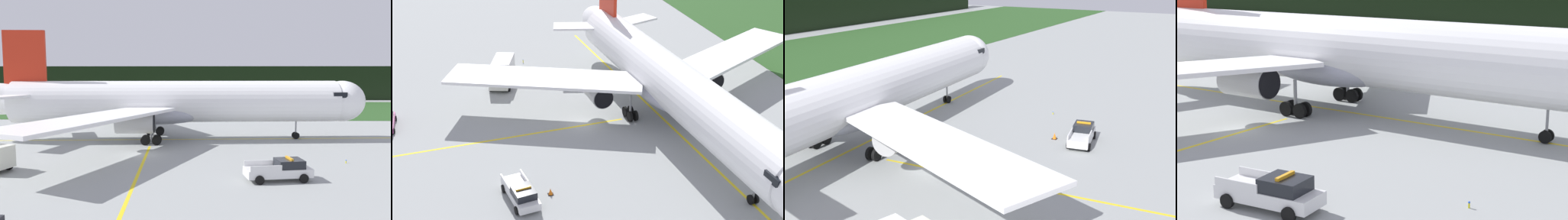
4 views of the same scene
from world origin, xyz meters
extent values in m
plane|color=#949896|center=(0.00, 0.00, 0.00)|extent=(320.00, 320.00, 0.00)
cube|color=yellow|center=(3.14, 9.30, 0.00)|extent=(68.23, 4.98, 0.01)
cube|color=yellow|center=(1.50, -14.11, 0.00)|extent=(2.86, 37.29, 0.01)
cylinder|color=white|center=(3.14, 9.30, 5.13)|extent=(43.01, 8.41, 5.49)
ellipsoid|color=white|center=(-19.82, 7.72, 5.55)|extent=(9.05, 4.71, 4.12)
ellipsoid|color=#A4A7B6|center=(1.01, 9.15, 3.62)|extent=(13.13, 6.63, 3.02)
cube|color=white|center=(-5.54, 21.20, 4.45)|extent=(16.56, 22.52, 0.35)
cylinder|color=#ADADAD|center=(-2.06, 16.10, 3.26)|extent=(4.47, 2.74, 2.45)
cylinder|color=black|center=(0.14, 16.26, 3.26)|extent=(0.27, 2.25, 2.25)
cube|color=white|center=(-3.83, -3.67, 4.45)|extent=(14.14, 23.21, 0.35)
cylinder|color=#ADADAD|center=(-1.08, 1.85, 3.26)|extent=(4.47, 2.74, 2.45)
cylinder|color=black|center=(1.12, 2.00, 3.26)|extent=(0.27, 2.25, 2.25)
cube|color=white|center=(-17.32, 11.75, 6.10)|extent=(5.51, 7.89, 0.28)
cube|color=white|center=(-16.80, 4.08, 6.10)|extent=(4.69, 7.80, 0.28)
cylinder|color=gray|center=(19.34, 10.41, 1.64)|extent=(0.20, 0.20, 2.39)
cylinder|color=black|center=(19.32, 10.67, 0.45)|extent=(0.91, 0.28, 0.90)
cylinder|color=black|center=(19.36, 10.15, 0.45)|extent=(0.91, 0.28, 0.90)
cylinder|color=gray|center=(-0.23, 12.65, 1.79)|extent=(0.28, 0.28, 2.39)
cylinder|color=black|center=(0.49, 12.35, 0.60)|extent=(1.22, 0.38, 1.20)
cylinder|color=black|center=(0.44, 13.04, 0.60)|extent=(1.22, 0.38, 1.20)
cylinder|color=black|center=(-0.91, 12.25, 0.60)|extent=(1.22, 0.38, 1.20)
cylinder|color=black|center=(-0.96, 12.95, 0.60)|extent=(1.22, 0.38, 1.20)
cylinder|color=gray|center=(0.25, 5.52, 1.79)|extent=(0.28, 0.28, 2.39)
cylinder|color=black|center=(0.93, 5.92, 0.60)|extent=(1.22, 0.38, 1.20)
cylinder|color=black|center=(0.98, 5.22, 0.60)|extent=(1.22, 0.38, 1.20)
cylinder|color=black|center=(-0.47, 5.82, 0.60)|extent=(1.22, 0.38, 1.20)
cylinder|color=black|center=(-0.42, 5.12, 0.60)|extent=(1.22, 0.38, 1.20)
cube|color=silver|center=(13.18, -9.58, 0.73)|extent=(5.78, 2.87, 0.70)
cube|color=black|center=(14.17, -9.41, 1.43)|extent=(2.48, 2.17, 0.70)
cube|color=silver|center=(11.72, -8.86, 1.31)|extent=(2.63, 0.53, 0.45)
cube|color=silver|center=(12.03, -10.73, 1.31)|extent=(2.63, 0.53, 0.45)
cube|color=orange|center=(14.17, -9.41, 1.86)|extent=(0.43, 1.41, 0.16)
cylinder|color=black|center=(14.87, -8.27, 0.38)|extent=(0.79, 0.36, 0.76)
cylinder|color=black|center=(15.20, -10.27, 0.38)|extent=(0.79, 0.36, 0.76)
cylinder|color=black|center=(11.16, -8.88, 0.38)|extent=(0.79, 0.36, 0.76)
cylinder|color=black|center=(11.50, -10.88, 0.38)|extent=(0.79, 0.36, 0.76)
cube|color=silver|center=(-11.62, -8.08, 1.45)|extent=(2.54, 2.86, 2.00)
cube|color=white|center=(-14.74, -7.09, 1.86)|extent=(5.15, 3.69, 2.82)
cylinder|color=#99999E|center=(-13.85, -7.37, 0.36)|extent=(0.76, 0.33, 1.04)
cylinder|color=#99999E|center=(-15.62, -6.81, 0.36)|extent=(0.76, 0.33, 1.04)
cylinder|color=black|center=(-11.26, -6.93, 0.45)|extent=(0.94, 0.52, 0.90)
cylinder|color=black|center=(-11.98, -9.22, 0.45)|extent=(0.94, 0.52, 0.90)
cylinder|color=black|center=(-15.92, -5.46, 0.45)|extent=(0.94, 0.52, 0.90)
cylinder|color=black|center=(-16.65, -7.74, 0.45)|extent=(0.94, 0.52, 0.90)
cylinder|color=black|center=(-3.32, -20.95, 0.30)|extent=(0.61, 0.20, 0.60)
cylinder|color=black|center=(-6.45, -20.84, 0.30)|extent=(0.61, 0.20, 0.60)
cube|color=black|center=(13.06, -6.78, 0.01)|extent=(0.52, 0.52, 0.03)
cone|color=orange|center=(13.06, -6.78, 0.34)|extent=(0.40, 0.40, 0.62)
cylinder|color=yellow|center=(-20.96, -3.44, 0.20)|extent=(0.10, 0.10, 0.40)
sphere|color=blue|center=(-20.96, -3.44, 0.45)|extent=(0.12, 0.12, 0.12)
camera|label=1|loc=(7.22, -40.58, 9.10)|focal=34.49mm
camera|label=2|loc=(56.04, -15.29, 29.86)|focal=52.24mm
camera|label=3|loc=(-32.35, -23.70, 17.12)|focal=45.65mm
camera|label=4|loc=(35.81, -30.44, 12.01)|focal=58.97mm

